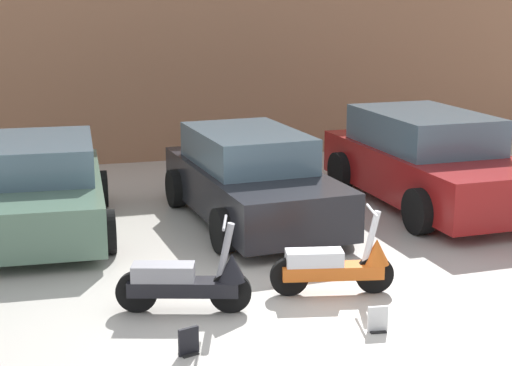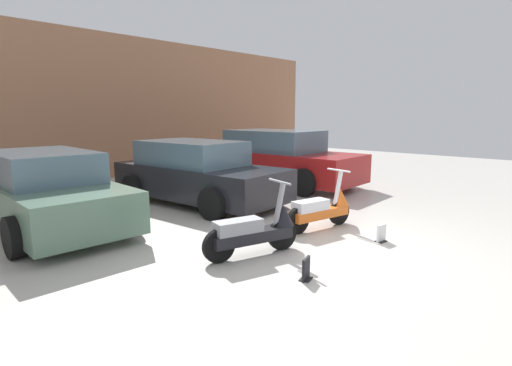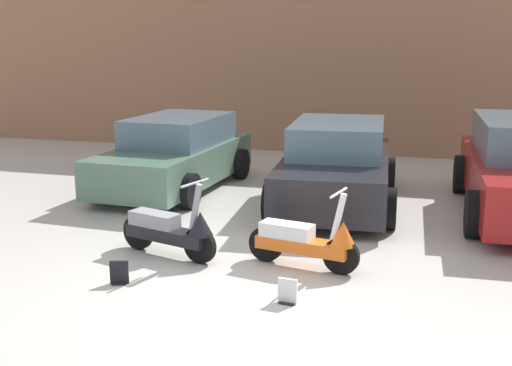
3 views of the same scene
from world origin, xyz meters
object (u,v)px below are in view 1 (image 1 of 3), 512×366
scooter_front_left (189,280)px  car_rear_left (44,188)px  scooter_front_right (338,264)px  placard_near_left_scooter (189,343)px  car_rear_center (251,179)px  car_rear_right (428,161)px  placard_near_right_scooter (378,320)px

scooter_front_left → car_rear_left: size_ratio=0.36×
scooter_front_right → scooter_front_left: bearing=-166.7°
car_rear_left → placard_near_left_scooter: (1.16, -4.36, -0.49)m
scooter_front_right → placard_near_left_scooter: bearing=-139.8°
car_rear_left → car_rear_center: (2.88, -0.31, 0.02)m
car_rear_left → placard_near_left_scooter: 4.54m
scooter_front_right → car_rear_right: (2.75, 3.17, 0.35)m
car_rear_left → car_rear_center: 2.89m
scooter_front_left → scooter_front_right: size_ratio=1.01×
scooter_front_right → placard_near_left_scooter: 2.13m
placard_near_right_scooter → scooter_front_right: bearing=90.5°
car_rear_right → placard_near_right_scooter: (-2.74, -4.20, -0.57)m
scooter_front_left → placard_near_right_scooter: 1.95m
scooter_front_left → scooter_front_right: bearing=18.5°
scooter_front_right → placard_near_right_scooter: bearing=-78.1°
car_rear_center → scooter_front_right: bearing=-1.7°
placard_near_left_scooter → car_rear_right: bearing=42.3°
placard_near_right_scooter → car_rear_center: bearing=92.1°
scooter_front_right → car_rear_left: car_rear_left is taller
car_rear_center → car_rear_right: (2.89, 0.14, 0.06)m
car_rear_center → placard_near_left_scooter: (-1.72, -4.05, -0.51)m
car_rear_left → placard_near_right_scooter: (3.03, -4.37, -0.49)m
scooter_front_right → car_rear_right: bearing=60.4°
scooter_front_left → placard_near_left_scooter: size_ratio=5.26×
car_rear_left → scooter_front_left: bearing=24.8°
scooter_front_left → car_rear_left: car_rear_left is taller
car_rear_center → car_rear_right: 2.90m
car_rear_left → placard_near_right_scooter: size_ratio=14.54×
car_rear_right → placard_near_left_scooter: (-4.61, -4.19, -0.57)m
placard_near_left_scooter → scooter_front_right: bearing=28.8°
scooter_front_left → placard_near_right_scooter: size_ratio=5.26×
scooter_front_left → placard_near_right_scooter: scooter_front_left is taller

